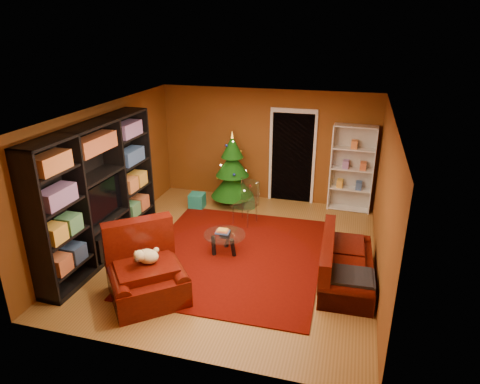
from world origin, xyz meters
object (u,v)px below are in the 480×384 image
(gift_box_red, at_px, (241,195))
(white_bookshelf, at_px, (352,169))
(christmas_tree, at_px, (232,170))
(dog, at_px, (148,256))
(acrylic_chair, at_px, (245,205))
(coffee_table, at_px, (225,243))
(gift_box_teal, at_px, (197,201))
(sofa, at_px, (347,260))
(armchair, at_px, (146,272))
(gift_box_green, at_px, (248,203))
(rug, at_px, (234,255))
(media_unit, at_px, (98,193))

(gift_box_red, distance_m, white_bookshelf, 2.64)
(gift_box_red, bearing_deg, christmas_tree, -107.57)
(dog, distance_m, acrylic_chair, 2.95)
(coffee_table, bearing_deg, dog, -115.14)
(gift_box_teal, relative_size, sofa, 0.18)
(gift_box_teal, distance_m, armchair, 3.50)
(armchair, height_order, dog, armchair)
(sofa, bearing_deg, white_bookshelf, -0.39)
(gift_box_green, distance_m, armchair, 3.81)
(white_bookshelf, bearing_deg, coffee_table, -125.85)
(rug, bearing_deg, armchair, -120.15)
(gift_box_green, distance_m, coffee_table, 2.13)
(rug, distance_m, armchair, 1.87)
(gift_box_teal, distance_m, acrylic_chair, 1.41)
(gift_box_red, bearing_deg, media_unit, -118.49)
(armchair, bearing_deg, gift_box_red, 45.60)
(gift_box_red, distance_m, dog, 4.18)
(gift_box_red, height_order, white_bookshelf, white_bookshelf)
(armchair, height_order, acrylic_chair, armchair)
(christmas_tree, relative_size, dog, 4.40)
(gift_box_teal, bearing_deg, sofa, -32.49)
(gift_box_red, bearing_deg, acrylic_chair, -71.69)
(armchair, bearing_deg, gift_box_green, 40.65)
(rug, bearing_deg, sofa, -8.47)
(rug, height_order, acrylic_chair, acrylic_chair)
(armchair, xyz_separation_m, coffee_table, (0.73, 1.61, -0.26))
(christmas_tree, bearing_deg, acrylic_chair, -59.76)
(white_bookshelf, bearing_deg, gift_box_teal, -163.69)
(rug, relative_size, gift_box_green, 14.83)
(gift_box_green, height_order, gift_box_red, gift_box_green)
(media_unit, bearing_deg, christmas_tree, 61.25)
(acrylic_chair, bearing_deg, coffee_table, -74.54)
(christmas_tree, relative_size, gift_box_red, 7.69)
(dog, xyz_separation_m, acrylic_chair, (0.77, 2.83, -0.26))
(gift_box_teal, distance_m, gift_box_red, 1.13)
(gift_box_teal, bearing_deg, christmas_tree, 27.65)
(media_unit, height_order, gift_box_teal, media_unit)
(media_unit, bearing_deg, armchair, -35.20)
(white_bookshelf, distance_m, coffee_table, 3.46)
(rug, height_order, white_bookshelf, white_bookshelf)
(gift_box_teal, distance_m, coffee_table, 2.21)
(gift_box_red, xyz_separation_m, white_bookshelf, (2.50, 0.06, 0.85))
(acrylic_chair, bearing_deg, christmas_tree, 137.58)
(armchair, xyz_separation_m, dog, (0.01, 0.07, 0.23))
(gift_box_teal, xyz_separation_m, acrylic_chair, (1.28, -0.55, 0.26))
(christmas_tree, bearing_deg, white_bookshelf, 9.14)
(christmas_tree, distance_m, gift_box_green, 0.84)
(white_bookshelf, distance_m, armchair, 5.14)
(gift_box_green, bearing_deg, dog, -99.73)
(christmas_tree, distance_m, dog, 3.77)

